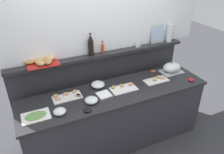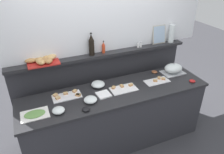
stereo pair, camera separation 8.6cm
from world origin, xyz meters
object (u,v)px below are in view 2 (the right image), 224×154
object	(u,v)px
sandwich_platter_front	(123,89)
glass_bowl_medium	(58,110)
cold_cuts_platter	(35,114)
napkin_stack	(104,95)
water_carafe	(172,33)
serving_cloche	(173,69)
bread_basket	(44,60)
hot_sauce_bottle	(103,48)
sandwich_platter_rear	(67,96)
condiment_bowl_red	(154,72)
sandwich_platter_side	(157,81)
condiment_bowl_dark	(86,109)
glass_bowl_small	(90,100)
wine_bottle_dark	(91,45)
condiment_bowl_cream	(192,81)
framed_picture	(159,34)
glass_bowl_large	(98,84)
pepper_shaker	(141,44)
salt_shaker	(138,45)

from	to	relation	value
sandwich_platter_front	glass_bowl_medium	bearing A→B (deg)	-170.05
cold_cuts_platter	napkin_stack	distance (m)	0.87
water_carafe	serving_cloche	bearing A→B (deg)	-112.21
sandwich_platter_front	bread_basket	size ratio (longest dim) A/B	0.85
hot_sauce_bottle	sandwich_platter_rear	bearing A→B (deg)	-152.60
serving_cloche	condiment_bowl_red	xyz separation A→B (m)	(-0.26, 0.11, -0.06)
sandwich_platter_side	condiment_bowl_dark	world-z (taller)	sandwich_platter_side
glass_bowl_small	sandwich_platter_front	bearing A→B (deg)	11.96
sandwich_platter_side	condiment_bowl_red	xyz separation A→B (m)	(0.10, 0.24, 0.01)
serving_cloche	glass_bowl_medium	bearing A→B (deg)	-171.17
sandwich_platter_front	wine_bottle_dark	xyz separation A→B (m)	(-0.28, 0.44, 0.51)
cold_cuts_platter	condiment_bowl_cream	size ratio (longest dim) A/B	3.63
cold_cuts_platter	serving_cloche	size ratio (longest dim) A/B	0.92
sandwich_platter_rear	hot_sauce_bottle	distance (m)	0.84
cold_cuts_platter	water_carafe	size ratio (longest dim) A/B	1.11
framed_picture	condiment_bowl_cream	bearing A→B (deg)	-76.17
glass_bowl_small	bread_basket	distance (m)	0.80
cold_cuts_platter	glass_bowl_large	distance (m)	0.92
glass_bowl_small	bread_basket	xyz separation A→B (m)	(-0.42, 0.55, 0.39)
pepper_shaker	water_carafe	bearing A→B (deg)	-0.00
pepper_shaker	framed_picture	distance (m)	0.36
sandwich_platter_side	sandwich_platter_rear	bearing A→B (deg)	174.45
cold_cuts_platter	serving_cloche	distance (m)	2.09
glass_bowl_small	condiment_bowl_cream	distance (m)	1.50
cold_cuts_platter	condiment_bowl_red	world-z (taller)	condiment_bowl_red
sandwich_platter_side	bread_basket	xyz separation A→B (m)	(-1.47, 0.45, 0.41)
glass_bowl_small	wine_bottle_dark	size ratio (longest dim) A/B	0.52
condiment_bowl_cream	framed_picture	size ratio (longest dim) A/B	0.31
cold_cuts_platter	hot_sauce_bottle	world-z (taller)	hot_sauce_bottle
sandwich_platter_front	hot_sauce_bottle	distance (m)	0.64
serving_cloche	water_carafe	bearing A→B (deg)	67.79
wine_bottle_dark	water_carafe	bearing A→B (deg)	-0.34
condiment_bowl_dark	framed_picture	xyz separation A→B (m)	(1.43, 0.72, 0.50)
hot_sauce_bottle	salt_shaker	world-z (taller)	hot_sauce_bottle
sandwich_platter_rear	condiment_bowl_red	xyz separation A→B (m)	(1.39, 0.11, 0.00)
condiment_bowl_dark	sandwich_platter_side	bearing A→B (deg)	12.07
sandwich_platter_front	condiment_bowl_cream	size ratio (longest dim) A/B	4.16
framed_picture	condiment_bowl_dark	bearing A→B (deg)	-153.23
glass_bowl_large	pepper_shaker	world-z (taller)	pepper_shaker
condiment_bowl_dark	pepper_shaker	distance (m)	1.35
glass_bowl_medium	condiment_bowl_red	size ratio (longest dim) A/B	1.64
sandwich_platter_rear	glass_bowl_medium	bearing A→B (deg)	-120.66
sandwich_platter_side	wine_bottle_dark	bearing A→B (deg)	151.67
sandwich_platter_side	salt_shaker	size ratio (longest dim) A/B	4.15
sandwich_platter_side	salt_shaker	xyz separation A→B (m)	(-0.10, 0.44, 0.41)
wine_bottle_dark	water_carafe	xyz separation A→B (m)	(1.32, -0.01, -0.00)
condiment_bowl_cream	water_carafe	xyz separation A→B (m)	(0.04, 0.65, 0.50)
glass_bowl_medium	condiment_bowl_dark	size ratio (longest dim) A/B	1.57
bread_basket	condiment_bowl_red	bearing A→B (deg)	-7.53
wine_bottle_dark	bread_basket	distance (m)	0.65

